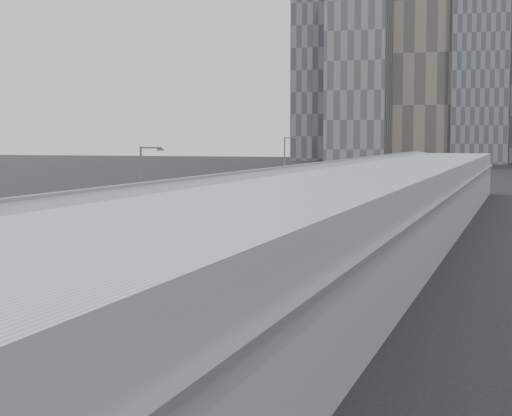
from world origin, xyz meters
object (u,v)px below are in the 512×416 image
at_px(bus_2, 146,264).
at_px(bus_5, 314,208).
at_px(bus_3, 219,241).
at_px(bus_8, 368,189).
at_px(bus_7, 359,194).
at_px(street_lamp_near, 143,192).
at_px(bus_4, 263,223).
at_px(suv, 357,188).
at_px(street_lamp_far, 286,169).
at_px(shipping_container, 326,190).
at_px(bus_6, 330,201).

height_order(bus_2, bus_5, bus_5).
xyz_separation_m(bus_3, bus_8, (-0.98, 69.16, 0.10)).
relative_size(bus_7, street_lamp_near, 1.40).
bearing_deg(bus_5, bus_4, -95.08).
xyz_separation_m(bus_4, bus_5, (0.84, 16.29, 0.17)).
bearing_deg(suv, street_lamp_far, -101.70).
distance_m(bus_2, bus_7, 71.37).
bearing_deg(suv, bus_8, -84.19).
relative_size(bus_5, suv, 2.81).
bearing_deg(bus_5, suv, 94.15).
relative_size(bus_2, street_lamp_far, 1.34).
xyz_separation_m(bus_3, bus_7, (-0.35, 58.23, -0.00)).
bearing_deg(suv, shipping_container, -103.65).
distance_m(bus_5, street_lamp_far, 15.61).
height_order(bus_2, street_lamp_near, street_lamp_near).
height_order(bus_5, suv, bus_5).
distance_m(street_lamp_far, suv, 43.39).
distance_m(bus_6, shipping_container, 25.46).
height_order(bus_6, bus_8, bus_8).
distance_m(bus_6, street_lamp_near, 42.22).
xyz_separation_m(bus_6, bus_8, (0.06, 26.38, 0.00)).
distance_m(bus_3, street_lamp_far, 44.41).
relative_size(bus_2, street_lamp_near, 1.46).
distance_m(bus_7, bus_8, 10.95).
bearing_deg(bus_5, bus_7, 88.66).
xyz_separation_m(bus_6, street_lamp_near, (-5.78, -41.68, 3.45)).
xyz_separation_m(bus_2, bus_5, (0.02, 43.38, 0.16)).
distance_m(street_lamp_near, suv, 85.82).
relative_size(bus_6, shipping_container, 2.02).
xyz_separation_m(bus_5, bus_6, (-1.07, 12.53, -0.12)).
distance_m(bus_3, bus_7, 58.23).
relative_size(street_lamp_far, suv, 1.91).
xyz_separation_m(bus_2, bus_3, (-0.02, 13.14, -0.06)).
bearing_deg(bus_8, bus_5, -89.95).
xyz_separation_m(bus_4, shipping_container, (-6.40, 53.52, -0.13)).
relative_size(bus_5, street_lamp_near, 1.60).
height_order(bus_2, suv, bus_2).
bearing_deg(street_lamp_near, bus_4, 64.95).
height_order(bus_5, street_lamp_far, street_lamp_far).
height_order(bus_3, bus_8, bus_8).
bearing_deg(bus_6, street_lamp_far, 170.15).
height_order(bus_8, suv, bus_8).
bearing_deg(suv, bus_6, -93.97).
xyz_separation_m(bus_7, street_lamp_far, (-6.63, -14.55, 3.96)).
bearing_deg(bus_3, bus_5, 93.59).
height_order(bus_4, bus_6, bus_6).
distance_m(bus_3, street_lamp_near, 7.77).
bearing_deg(bus_4, shipping_container, 96.25).
bearing_deg(bus_2, bus_5, 95.15).
xyz_separation_m(bus_3, street_lamp_near, (-6.82, 1.09, 3.55)).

